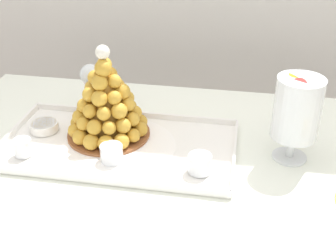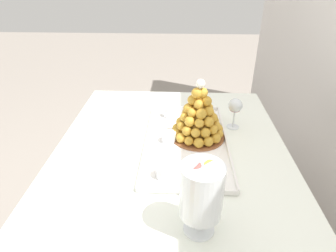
% 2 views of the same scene
% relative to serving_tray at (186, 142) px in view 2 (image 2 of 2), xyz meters
% --- Properties ---
extents(buffet_table, '(1.49, 1.01, 0.76)m').
position_rel_serving_tray_xyz_m(buffet_table, '(0.17, -0.06, -0.08)').
color(buffet_table, brown).
rests_on(buffet_table, ground_plane).
extents(serving_tray, '(0.66, 0.36, 0.02)m').
position_rel_serving_tray_xyz_m(serving_tray, '(0.00, 0.00, 0.00)').
color(serving_tray, white).
rests_on(serving_tray, buffet_table).
extents(croquembouche, '(0.24, 0.24, 0.28)m').
position_rel_serving_tray_xyz_m(croquembouche, '(-0.04, 0.05, 0.11)').
color(croquembouche, brown).
rests_on(croquembouche, serving_tray).
extents(dessert_cup_left, '(0.05, 0.05, 0.05)m').
position_rel_serving_tray_xyz_m(dessert_cup_left, '(-0.24, -0.09, 0.02)').
color(dessert_cup_left, silver).
rests_on(dessert_cup_left, serving_tray).
extents(dessert_cup_mid_left, '(0.06, 0.06, 0.05)m').
position_rel_serving_tray_xyz_m(dessert_cup_mid_left, '(0.00, -0.08, 0.02)').
color(dessert_cup_mid_left, silver).
rests_on(dessert_cup_mid_left, serving_tray).
extents(dessert_cup_centre, '(0.06, 0.06, 0.05)m').
position_rel_serving_tray_xyz_m(dessert_cup_centre, '(0.24, -0.08, 0.02)').
color(dessert_cup_centre, silver).
rests_on(dessert_cup_centre, serving_tray).
extents(creme_brulee_ramekin, '(0.08, 0.08, 0.03)m').
position_rel_serving_tray_xyz_m(creme_brulee_ramekin, '(-0.24, 0.04, 0.02)').
color(creme_brulee_ramekin, white).
rests_on(creme_brulee_ramekin, serving_tray).
extents(macaron_goblet, '(0.12, 0.12, 0.25)m').
position_rel_serving_tray_xyz_m(macaron_goblet, '(0.47, 0.03, 0.15)').
color(macaron_goblet, white).
rests_on(macaron_goblet, buffet_table).
extents(wine_glass, '(0.07, 0.07, 0.15)m').
position_rel_serving_tray_xyz_m(wine_glass, '(-0.15, 0.23, 0.11)').
color(wine_glass, silver).
rests_on(wine_glass, buffet_table).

